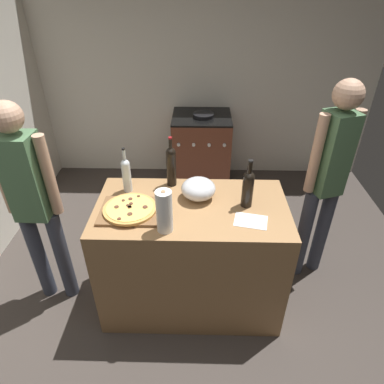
{
  "coord_description": "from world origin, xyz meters",
  "views": [
    {
      "loc": [
        0.06,
        -1.23,
        2.31
      ],
      "look_at": [
        0.02,
        0.76,
        0.99
      ],
      "focal_mm": 31.64,
      "sensor_mm": 36.0,
      "label": 1
    }
  ],
  "objects_px": {
    "paper_towel_roll": "(164,211)",
    "person_in_red": "(327,176)",
    "wine_bottle_dark": "(171,165)",
    "pizza": "(130,208)",
    "wine_bottle_green": "(248,187)",
    "person_in_stripes": "(32,199)",
    "mixing_bowl": "(198,189)",
    "stove": "(201,151)",
    "wine_bottle_clear": "(126,174)"
  },
  "relations": [
    {
      "from": "stove",
      "to": "wine_bottle_dark",
      "type": "bearing_deg",
      "value": -98.51
    },
    {
      "from": "mixing_bowl",
      "to": "stove",
      "type": "height_order",
      "value": "mixing_bowl"
    },
    {
      "from": "pizza",
      "to": "wine_bottle_green",
      "type": "height_order",
      "value": "wine_bottle_green"
    },
    {
      "from": "pizza",
      "to": "wine_bottle_green",
      "type": "bearing_deg",
      "value": 7.2
    },
    {
      "from": "mixing_bowl",
      "to": "stove",
      "type": "xyz_separation_m",
      "value": [
        0.03,
        1.7,
        -0.56
      ]
    },
    {
      "from": "wine_bottle_dark",
      "to": "mixing_bowl",
      "type": "bearing_deg",
      "value": -41.2
    },
    {
      "from": "person_in_stripes",
      "to": "person_in_red",
      "type": "relative_size",
      "value": 0.97
    },
    {
      "from": "wine_bottle_dark",
      "to": "stove",
      "type": "distance_m",
      "value": 1.67
    },
    {
      "from": "wine_bottle_green",
      "to": "wine_bottle_clear",
      "type": "relative_size",
      "value": 1.02
    },
    {
      "from": "pizza",
      "to": "stove",
      "type": "bearing_deg",
      "value": 75.63
    },
    {
      "from": "wine_bottle_green",
      "to": "stove",
      "type": "relative_size",
      "value": 0.37
    },
    {
      "from": "wine_bottle_clear",
      "to": "person_in_stripes",
      "type": "relative_size",
      "value": 0.21
    },
    {
      "from": "pizza",
      "to": "mixing_bowl",
      "type": "xyz_separation_m",
      "value": [
        0.46,
        0.18,
        0.04
      ]
    },
    {
      "from": "wine_bottle_green",
      "to": "wine_bottle_dark",
      "type": "distance_m",
      "value": 0.59
    },
    {
      "from": "paper_towel_roll",
      "to": "stove",
      "type": "xyz_separation_m",
      "value": [
        0.23,
        2.05,
        -0.62
      ]
    },
    {
      "from": "stove",
      "to": "person_in_red",
      "type": "distance_m",
      "value": 1.82
    },
    {
      "from": "wine_bottle_dark",
      "to": "person_in_stripes",
      "type": "xyz_separation_m",
      "value": [
        -0.96,
        -0.26,
        -0.14
      ]
    },
    {
      "from": "wine_bottle_green",
      "to": "person_in_red",
      "type": "distance_m",
      "value": 0.73
    },
    {
      "from": "wine_bottle_dark",
      "to": "person_in_red",
      "type": "distance_m",
      "value": 1.19
    },
    {
      "from": "pizza",
      "to": "mixing_bowl",
      "type": "relative_size",
      "value": 1.47
    },
    {
      "from": "wine_bottle_dark",
      "to": "wine_bottle_clear",
      "type": "bearing_deg",
      "value": -163.75
    },
    {
      "from": "person_in_stripes",
      "to": "mixing_bowl",
      "type": "bearing_deg",
      "value": 3.92
    },
    {
      "from": "mixing_bowl",
      "to": "person_in_red",
      "type": "relative_size",
      "value": 0.14
    },
    {
      "from": "wine_bottle_green",
      "to": "stove",
      "type": "bearing_deg",
      "value": 99.75
    },
    {
      "from": "pizza",
      "to": "paper_towel_roll",
      "type": "height_order",
      "value": "paper_towel_roll"
    },
    {
      "from": "paper_towel_roll",
      "to": "person_in_red",
      "type": "height_order",
      "value": "person_in_red"
    },
    {
      "from": "paper_towel_roll",
      "to": "mixing_bowl",
      "type": "bearing_deg",
      "value": 60.34
    },
    {
      "from": "mixing_bowl",
      "to": "pizza",
      "type": "bearing_deg",
      "value": -158.23
    },
    {
      "from": "mixing_bowl",
      "to": "wine_bottle_dark",
      "type": "xyz_separation_m",
      "value": [
        -0.2,
        0.18,
        0.09
      ]
    },
    {
      "from": "wine_bottle_green",
      "to": "wine_bottle_clear",
      "type": "bearing_deg",
      "value": 168.84
    },
    {
      "from": "pizza",
      "to": "mixing_bowl",
      "type": "height_order",
      "value": "mixing_bowl"
    },
    {
      "from": "paper_towel_roll",
      "to": "person_in_stripes",
      "type": "height_order",
      "value": "person_in_stripes"
    },
    {
      "from": "wine_bottle_green",
      "to": "person_in_stripes",
      "type": "xyz_separation_m",
      "value": [
        -1.49,
        0.0,
        -0.12
      ]
    },
    {
      "from": "person_in_red",
      "to": "wine_bottle_dark",
      "type": "bearing_deg",
      "value": -176.74
    },
    {
      "from": "paper_towel_roll",
      "to": "wine_bottle_dark",
      "type": "height_order",
      "value": "wine_bottle_dark"
    },
    {
      "from": "pizza",
      "to": "stove",
      "type": "height_order",
      "value": "pizza"
    },
    {
      "from": "wine_bottle_clear",
      "to": "wine_bottle_green",
      "type": "bearing_deg",
      "value": -11.16
    },
    {
      "from": "paper_towel_roll",
      "to": "stove",
      "type": "distance_m",
      "value": 2.16
    },
    {
      "from": "person_in_stripes",
      "to": "paper_towel_roll",
      "type": "bearing_deg",
      "value": -16.28
    },
    {
      "from": "stove",
      "to": "mixing_bowl",
      "type": "bearing_deg",
      "value": -90.86
    },
    {
      "from": "mixing_bowl",
      "to": "person_in_red",
      "type": "height_order",
      "value": "person_in_red"
    },
    {
      "from": "paper_towel_roll",
      "to": "wine_bottle_clear",
      "type": "bearing_deg",
      "value": 125.3
    },
    {
      "from": "mixing_bowl",
      "to": "wine_bottle_dark",
      "type": "bearing_deg",
      "value": 138.8
    },
    {
      "from": "wine_bottle_dark",
      "to": "person_in_red",
      "type": "xyz_separation_m",
      "value": [
        1.18,
        0.07,
        -0.12
      ]
    },
    {
      "from": "person_in_red",
      "to": "paper_towel_roll",
      "type": "bearing_deg",
      "value": -153.05
    },
    {
      "from": "wine_bottle_dark",
      "to": "wine_bottle_clear",
      "type": "relative_size",
      "value": 1.13
    },
    {
      "from": "person_in_stripes",
      "to": "stove",
      "type": "bearing_deg",
      "value": 56.32
    },
    {
      "from": "paper_towel_roll",
      "to": "person_in_red",
      "type": "relative_size",
      "value": 0.17
    },
    {
      "from": "paper_towel_roll",
      "to": "wine_bottle_dark",
      "type": "relative_size",
      "value": 0.74
    },
    {
      "from": "pizza",
      "to": "wine_bottle_green",
      "type": "relative_size",
      "value": 1.01
    }
  ]
}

